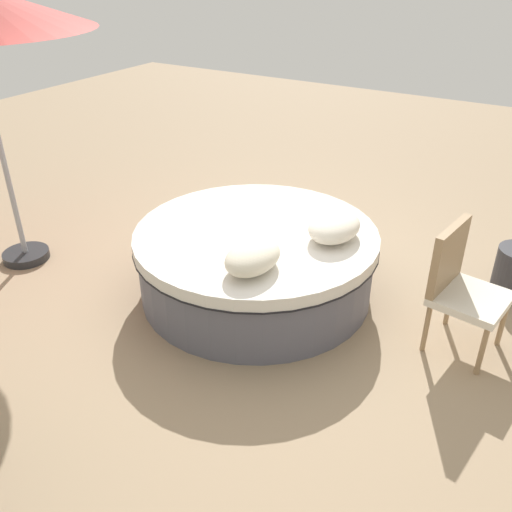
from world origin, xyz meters
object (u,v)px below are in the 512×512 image
throw_pillow_0 (253,257)px  patio_chair (460,281)px  round_bed (256,261)px  throw_pillow_1 (334,226)px

throw_pillow_0 → patio_chair: size_ratio=0.54×
round_bed → throw_pillow_1: throw_pillow_1 is taller
round_bed → throw_pillow_1: 0.77m
round_bed → throw_pillow_1: bearing=-69.7°
round_bed → patio_chair: 1.69m
round_bed → throw_pillow_0: bearing=-151.3°
throw_pillow_0 → throw_pillow_1: 0.83m
throw_pillow_0 → throw_pillow_1: (0.77, -0.31, -0.00)m
round_bed → throw_pillow_1: (0.23, -0.61, 0.40)m
round_bed → throw_pillow_0: size_ratio=3.93×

